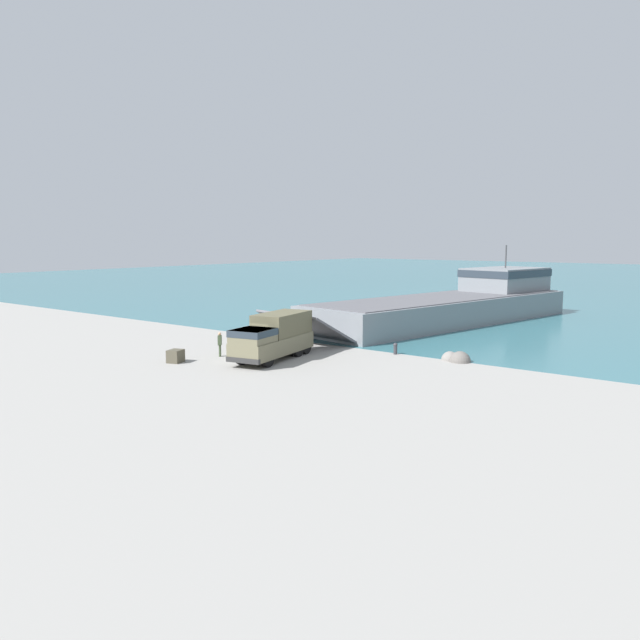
% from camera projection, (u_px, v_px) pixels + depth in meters
% --- Properties ---
extents(ground_plane, '(240.00, 240.00, 0.00)m').
position_uv_depth(ground_plane, '(263.00, 359.00, 41.46)').
color(ground_plane, gray).
extents(water_surface, '(240.00, 180.00, 0.01)m').
position_uv_depth(water_surface, '(616.00, 281.00, 117.47)').
color(water_surface, '#336B75').
rests_on(water_surface, ground_plane).
extents(landing_craft, '(13.29, 35.79, 7.28)m').
position_uv_depth(landing_craft, '(457.00, 303.00, 60.35)').
color(landing_craft, gray).
rests_on(landing_craft, ground_plane).
extents(military_truck, '(3.73, 7.60, 2.99)m').
position_uv_depth(military_truck, '(273.00, 336.00, 41.07)').
color(military_truck, '#6B664C').
rests_on(military_truck, ground_plane).
extents(soldier_on_ramp, '(0.47, 0.49, 1.66)m').
position_uv_depth(soldier_on_ramp, '(220.00, 343.00, 42.14)').
color(soldier_on_ramp, '#3D4C33').
rests_on(soldier_on_ramp, ground_plane).
extents(moored_boat_b, '(3.00, 7.17, 1.74)m').
position_uv_depth(moored_boat_b, '(519.00, 285.00, 99.16)').
color(moored_boat_b, navy).
rests_on(moored_boat_b, ground_plane).
extents(mooring_bollard, '(0.29, 0.29, 0.80)m').
position_uv_depth(mooring_bollard, '(395.00, 348.00, 43.00)').
color(mooring_bollard, '#333338').
rests_on(mooring_bollard, ground_plane).
extents(cargo_crate, '(1.10, 1.20, 0.82)m').
position_uv_depth(cargo_crate, '(176.00, 356.00, 40.17)').
color(cargo_crate, '#4C4738').
rests_on(cargo_crate, ground_plane).
extents(shoreline_rock_a, '(1.17, 1.17, 1.17)m').
position_uv_depth(shoreline_rock_a, '(450.00, 360.00, 40.99)').
color(shoreline_rock_a, gray).
rests_on(shoreline_rock_a, ground_plane).
extents(shoreline_rock_b, '(1.40, 1.40, 1.40)m').
position_uv_depth(shoreline_rock_b, '(460.00, 362.00, 40.39)').
color(shoreline_rock_b, '#66605B').
rests_on(shoreline_rock_b, ground_plane).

